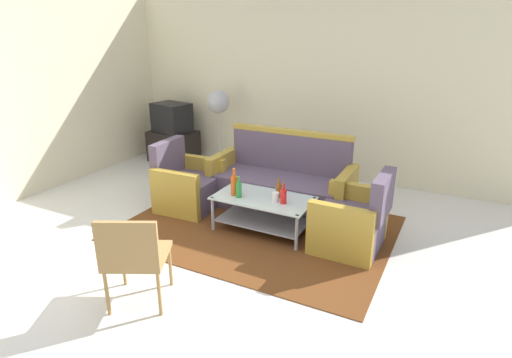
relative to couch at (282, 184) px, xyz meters
name	(u,v)px	position (x,y,z in m)	size (l,w,h in m)	color
ground_plane	(213,264)	(-0.04, -1.57, -0.32)	(14.00, 14.00, 0.00)	silver
wall_back	(322,84)	(-0.04, 1.49, 1.08)	(6.52, 0.12, 2.80)	beige
rug	(257,228)	(0.00, -0.69, -0.31)	(2.97, 2.17, 0.01)	brown
couch	(282,184)	(0.00, 0.00, 0.00)	(1.81, 0.76, 0.96)	#5B4C60
armchair_left	(188,186)	(-1.07, -0.55, -0.03)	(0.73, 0.79, 0.85)	#5B4C60
armchair_right	(352,222)	(1.08, -0.62, -0.03)	(0.71, 0.77, 0.85)	#5B4C60
coffee_table	(263,209)	(0.09, -0.70, -0.04)	(1.10, 0.60, 0.40)	silver
bottle_green	(239,189)	(-0.16, -0.82, 0.19)	(0.07, 0.07, 0.24)	#2D8C38
bottle_red	(284,196)	(0.35, -0.75, 0.18)	(0.07, 0.07, 0.22)	red
bottle_brown	(279,190)	(0.23, -0.62, 0.18)	(0.07, 0.07, 0.22)	brown
bottle_orange	(234,185)	(-0.25, -0.78, 0.21)	(0.08, 0.08, 0.31)	#D85919
cup	(276,197)	(0.25, -0.74, 0.14)	(0.08, 0.08, 0.10)	silver
tv_stand	(174,146)	(-2.47, 0.98, -0.06)	(0.80, 0.50, 0.52)	black
television	(172,117)	(-2.47, 0.98, 0.44)	(0.67, 0.55, 0.48)	black
pedestal_fan	(219,107)	(-1.57, 1.03, 0.70)	(0.36, 0.36, 1.27)	#2D2D33
wicker_chair	(134,254)	(-0.23, -2.41, 0.18)	(0.64, 0.64, 0.84)	#AD844C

